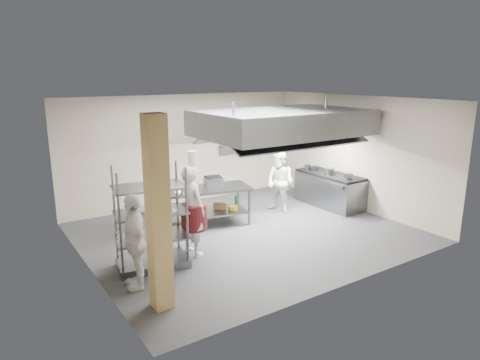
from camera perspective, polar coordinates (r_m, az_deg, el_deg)
floor at (r=9.85m, az=0.93°, el=-7.03°), size 7.00×7.00×0.00m
ceiling at (r=9.22m, az=1.00°, el=10.67°), size 7.00×7.00×0.00m
wall_back at (r=11.97m, az=-7.20°, el=4.09°), size 7.00×0.00×7.00m
wall_left at (r=8.04m, az=-20.11°, el=-1.54°), size 0.00×6.00×6.00m
wall_right at (r=11.72m, az=15.25°, el=3.50°), size 0.00×6.00×6.00m
column at (r=6.46m, az=-10.85°, el=-4.60°), size 0.30×0.30×3.00m
exhaust_hood at (r=10.36m, az=5.71°, el=7.64°), size 4.00×2.50×0.60m
hood_strip_a at (r=9.86m, az=1.58°, el=5.51°), size 1.60×0.12×0.04m
hood_strip_b at (r=10.99m, az=9.34°, el=6.20°), size 1.60×0.12×0.04m
wall_shelf at (r=12.72m, az=0.42°, el=4.78°), size 1.50×0.28×0.04m
island at (r=10.25m, az=-4.64°, el=-3.54°), size 2.27×1.31×0.91m
island_worktop at (r=10.13m, az=-4.69°, el=-1.24°), size 2.27×1.31×0.06m
island_undershelf at (r=10.30m, az=-4.63°, el=-4.36°), size 2.09×1.18×0.04m
pass_rack at (r=8.03m, az=-11.82°, el=-4.96°), size 1.40×0.96×1.93m
cooking_range at (r=11.99m, az=11.80°, el=-1.38°), size 0.80×2.00×0.84m
range_top at (r=11.88m, az=11.91°, el=0.72°), size 0.78×1.96×0.06m
chef_head at (r=8.50m, az=-6.47°, el=-4.03°), size 0.58×0.75×1.83m
chef_line at (r=11.16m, az=5.37°, el=-0.26°), size 0.79×0.91×1.60m
chef_plating at (r=7.39m, az=-13.86°, el=-7.93°), size 0.62×1.03×1.65m
griddle at (r=10.32m, az=-3.58°, el=-0.18°), size 0.48×0.42×0.20m
wicker_basket at (r=10.48m, az=-2.74°, el=-3.50°), size 0.37×0.34×0.13m
stockpot at (r=11.71m, az=11.86°, el=1.13°), size 0.26×0.26×0.18m
plate_stack at (r=8.15m, az=-11.70°, el=-7.28°), size 0.28×0.28×0.05m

